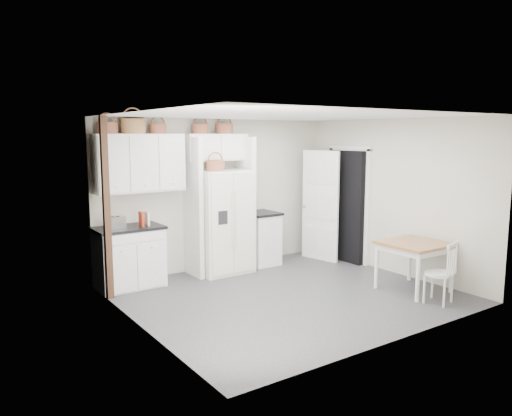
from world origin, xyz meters
TOP-DOWN VIEW (x-y plane):
  - floor at (0.00, 0.00)m, footprint 4.50×4.50m
  - ceiling at (0.00, 0.00)m, footprint 4.50×4.50m
  - wall_back at (0.00, 2.00)m, footprint 4.50×0.00m
  - wall_left at (-2.25, 0.00)m, footprint 0.00×4.00m
  - wall_right at (2.25, 0.00)m, footprint 0.00×4.00m
  - refrigerator at (-0.15, 1.64)m, footprint 0.90×0.73m
  - base_cab_left at (-1.77, 1.70)m, footprint 0.98×0.62m
  - base_cab_right at (0.70, 1.70)m, footprint 0.52×0.62m
  - dining_table at (1.70, -0.89)m, footprint 0.90×0.90m
  - windsor_chair at (1.52, -1.46)m, footprint 0.49×0.46m
  - counter_left at (-1.77, 1.70)m, footprint 1.02×0.66m
  - counter_right at (0.70, 1.70)m, footprint 0.56×0.66m
  - toaster at (-2.00, 1.59)m, footprint 0.31×0.24m
  - cookbook_red at (-1.59, 1.62)m, footprint 0.03×0.15m
  - cookbook_cream at (-1.49, 1.62)m, footprint 0.03×0.14m
  - basket_upper_a at (-1.98, 1.83)m, footprint 0.30×0.30m
  - basket_upper_b at (-1.59, 1.83)m, footprint 0.38×0.38m
  - basket_upper_c at (-1.18, 1.83)m, footprint 0.27×0.27m
  - basket_bridge_a at (-0.43, 1.83)m, footprint 0.28×0.28m
  - basket_bridge_b at (0.03, 1.83)m, footprint 0.30×0.30m
  - basket_fridge_a at (-0.32, 1.54)m, footprint 0.31×0.31m
  - upper_cabinet at (-1.50, 1.83)m, footprint 1.40×0.34m
  - bridge_cabinet at (-0.15, 1.83)m, footprint 1.12×0.34m
  - fridge_panel_left at (-0.66, 1.70)m, footprint 0.08×0.60m
  - fridge_panel_right at (0.36, 1.70)m, footprint 0.08×0.60m
  - trim_post at (-2.20, 1.35)m, footprint 0.09×0.09m
  - doorway_void at (2.16, 1.00)m, footprint 0.18×0.85m
  - door_slab at (1.80, 1.33)m, footprint 0.21×0.79m

SIDE VIEW (x-z plane):
  - floor at x=0.00m, z-range 0.00..0.00m
  - dining_table at x=1.70m, z-range 0.00..0.74m
  - windsor_chair at x=1.52m, z-range 0.00..0.84m
  - base_cab_left at x=-1.77m, z-range 0.00..0.91m
  - base_cab_right at x=0.70m, z-range 0.00..0.91m
  - refrigerator at x=-0.15m, z-range 0.00..1.75m
  - counter_left at x=-1.77m, z-range 0.91..0.95m
  - counter_right at x=0.70m, z-range 0.91..0.95m
  - doorway_void at x=2.16m, z-range 0.00..2.05m
  - door_slab at x=1.80m, z-range 0.00..2.05m
  - toaster at x=-2.00m, z-range 0.95..1.14m
  - cookbook_cream at x=-1.49m, z-range 0.95..1.16m
  - cookbook_red at x=-1.59m, z-range 0.95..1.17m
  - fridge_panel_left at x=-0.66m, z-range 0.00..2.30m
  - fridge_panel_right at x=0.36m, z-range 0.00..2.30m
  - wall_back at x=0.00m, z-range -0.95..3.55m
  - wall_left at x=-2.25m, z-range -0.70..3.30m
  - wall_right at x=2.25m, z-range -0.70..3.30m
  - trim_post at x=-2.20m, z-range 0.00..2.60m
  - basket_fridge_a at x=-0.32m, z-range 1.75..1.92m
  - upper_cabinet at x=-1.50m, z-range 1.45..2.35m
  - bridge_cabinet at x=-0.15m, z-range 1.90..2.35m
  - basket_upper_c at x=-1.18m, z-range 2.35..2.50m
  - basket_bridge_a at x=-0.43m, z-range 2.35..2.51m
  - basket_upper_a at x=-1.98m, z-range 2.35..2.52m
  - basket_bridge_b at x=0.03m, z-range 2.35..2.52m
  - basket_upper_b at x=-1.59m, z-range 2.35..2.58m
  - ceiling at x=0.00m, z-range 2.60..2.60m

